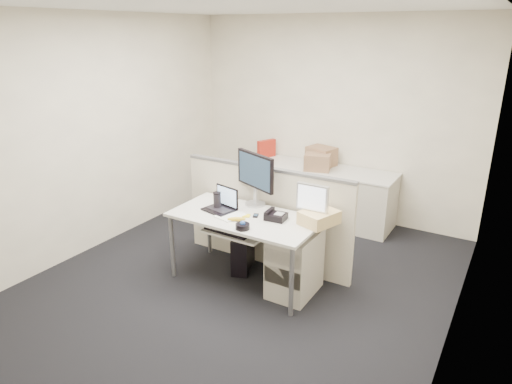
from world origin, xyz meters
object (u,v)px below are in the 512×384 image
Objects in this scene: desk at (245,222)px; monitor_main at (255,179)px; laptop at (219,200)px; desk_phone at (276,216)px.

desk is 0.48m from monitor_main.
desk is 4.76× the size of laptop.
monitor_main reaches higher than desk_phone.
desk is at bearing 16.67° from laptop.
desk_phone is at bearing 22.10° from laptop.
desk_phone is (0.31, 0.08, 0.10)m from desk.
desk is at bearing -170.55° from desk_phone.
desk_phone is at bearing 14.29° from desk.
laptop is at bearing -175.59° from desk_phone.
desk_phone is at bearing -9.66° from monitor_main.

